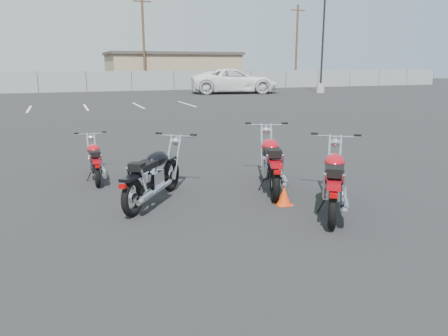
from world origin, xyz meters
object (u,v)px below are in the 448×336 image
object	(u,v)px
motorcycle_front_red	(95,161)
motorcycle_second_black	(153,175)
motorcycle_rear_red	(334,181)
motorcycle_third_red	(271,163)
white_van	(234,74)

from	to	relation	value
motorcycle_front_red	motorcycle_second_black	distance (m)	2.19
motorcycle_second_black	motorcycle_rear_red	world-z (taller)	motorcycle_rear_red
motorcycle_front_red	motorcycle_rear_red	bearing A→B (deg)	-45.26
motorcycle_third_red	motorcycle_rear_red	world-z (taller)	motorcycle_third_red
motorcycle_third_red	motorcycle_front_red	bearing A→B (deg)	148.25
motorcycle_second_black	motorcycle_third_red	distance (m)	2.34
motorcycle_front_red	white_van	size ratio (longest dim) A/B	0.22
motorcycle_third_red	white_van	distance (m)	29.19
white_van	motorcycle_third_red	bearing A→B (deg)	171.33
motorcycle_front_red	motorcycle_second_black	bearing A→B (deg)	-67.26
motorcycle_rear_red	white_van	xyz separation A→B (m)	(9.84, 28.93, 1.08)
motorcycle_second_black	motorcycle_rear_red	size ratio (longest dim) A/B	0.93
motorcycle_rear_red	white_van	distance (m)	30.58
motorcycle_second_black	motorcycle_rear_red	bearing A→B (deg)	-30.00
motorcycle_rear_red	motorcycle_front_red	bearing A→B (deg)	134.74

